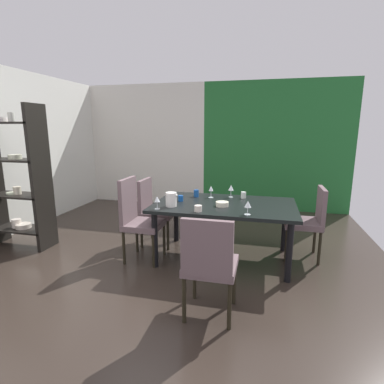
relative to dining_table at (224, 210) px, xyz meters
name	(u,v)px	position (x,y,z in m)	size (l,w,h in m)	color
ground_plane	(158,274)	(-0.66, -0.59, -0.65)	(5.46, 6.40, 0.02)	#2D251F
back_panel_interior	(145,145)	(-2.08, 2.56, 0.62)	(2.62, 0.10, 2.51)	silver
garden_window_panel	(276,147)	(0.65, 2.56, 0.62)	(2.84, 0.10, 2.51)	#22652D
dining_table	(224,210)	(0.00, 0.00, 0.00)	(1.71, 1.07, 0.71)	black
chair_right_far	(309,218)	(1.03, 0.27, -0.12)	(0.44, 0.44, 0.91)	#665256
chair_head_near	(209,262)	(0.05, -1.25, -0.11)	(0.44, 0.44, 0.93)	#665256
chair_left_far	(154,208)	(-1.03, 0.27, -0.12)	(0.44, 0.44, 0.93)	#665256
chair_left_near	(137,216)	(-1.04, -0.27, -0.08)	(0.44, 0.44, 1.03)	#665256
display_shelf	(16,178)	(-2.81, -0.23, 0.32)	(0.87, 0.36, 1.93)	black
wine_glass_rear	(157,200)	(-0.71, -0.43, 0.19)	(0.06, 0.06, 0.15)	silver
wine_glass_near_window	(248,205)	(0.30, -0.42, 0.19)	(0.07, 0.07, 0.15)	silver
wine_glass_west	(211,189)	(-0.22, 0.28, 0.19)	(0.07, 0.07, 0.16)	silver
wine_glass_front	(231,188)	(0.04, 0.37, 0.20)	(0.07, 0.07, 0.17)	silver
serving_bowl_left	(222,204)	(-0.01, -0.13, 0.10)	(0.15, 0.15, 0.05)	#ECE6C9
cup_south	(196,193)	(-0.42, 0.28, 0.12)	(0.07, 0.07, 0.09)	#184B97
cup_east	(198,208)	(-0.24, -0.42, 0.11)	(0.08, 0.08, 0.07)	silver
cup_right	(243,195)	(0.20, 0.35, 0.12)	(0.07, 0.07, 0.08)	white
cup_near_shelf	(181,198)	(-0.56, -0.01, 0.11)	(0.06, 0.06, 0.07)	#124697
pitcher_center	(171,199)	(-0.59, -0.28, 0.16)	(0.15, 0.13, 0.17)	white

